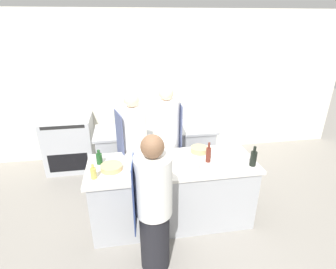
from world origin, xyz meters
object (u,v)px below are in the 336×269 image
at_px(bottle_sauce, 147,154).
at_px(oven_range, 70,143).
at_px(bowl_mixing_large, 112,167).
at_px(chef_at_stove, 166,143).
at_px(bowl_wooden_salad, 219,154).
at_px(bowl_ceramic_blue, 199,150).
at_px(bottle_cooking_oil, 93,173).
at_px(bottle_vinegar, 151,150).
at_px(bottle_water, 99,158).
at_px(bowl_prep_small, 190,164).
at_px(bottle_wine, 208,154).
at_px(chef_at_prep_near, 154,207).
at_px(bottle_olive_oil, 253,158).
at_px(chef_at_pass_far, 134,150).

bearing_deg(bottle_sauce, oven_range, 129.36).
bearing_deg(bowl_mixing_large, oven_range, 115.68).
xyz_separation_m(chef_at_stove, bowl_wooden_salad, (0.62, -0.60, 0.06)).
bearing_deg(bowl_ceramic_blue, oven_range, 143.93).
bearing_deg(bowl_mixing_large, bottle_cooking_oil, -140.75).
bearing_deg(bottle_vinegar, bottle_sauce, -128.50).
relative_size(oven_range, chef_at_stove, 0.56).
bearing_deg(bottle_vinegar, oven_range, 131.91).
bearing_deg(oven_range, bowl_ceramic_blue, -36.07).
xyz_separation_m(bottle_cooking_oil, bowl_ceramic_blue, (1.40, 0.44, -0.04)).
height_order(bottle_water, bowl_prep_small, bottle_water).
height_order(bottle_wine, bowl_wooden_salad, bottle_wine).
bearing_deg(bottle_vinegar, bowl_wooden_salad, -8.87).
relative_size(chef_at_prep_near, bowl_mixing_large, 6.09).
bearing_deg(bottle_water, bottle_cooking_oil, -96.85).
height_order(bottle_olive_oil, bottle_water, bottle_olive_oil).
height_order(bottle_cooking_oil, bowl_prep_small, bottle_cooking_oil).
xyz_separation_m(chef_at_stove, bottle_cooking_oil, (-1.00, -0.87, 0.10)).
distance_m(oven_range, bowl_mixing_large, 2.02).
xyz_separation_m(bottle_cooking_oil, bowl_wooden_salad, (1.62, 0.27, -0.05)).
height_order(chef_at_pass_far, bowl_wooden_salad, chef_at_pass_far).
bearing_deg(bowl_prep_small, bottle_water, 168.14).
xyz_separation_m(bottle_water, bowl_wooden_salad, (1.58, -0.07, -0.05)).
bearing_deg(bowl_prep_small, bowl_ceramic_blue, 56.99).
relative_size(chef_at_stove, bottle_water, 9.18).
bearing_deg(bottle_olive_oil, bottle_cooking_oil, 179.23).
xyz_separation_m(bottle_olive_oil, bottle_water, (-1.92, 0.37, -0.03)).
distance_m(chef_at_prep_near, bottle_wine, 1.07).
xyz_separation_m(bottle_olive_oil, bottle_cooking_oil, (-1.97, 0.03, -0.03)).
distance_m(bottle_water, bowl_prep_small, 1.16).
distance_m(chef_at_prep_near, bowl_mixing_large, 0.82).
bearing_deg(chef_at_prep_near, bottle_sauce, 4.49).
bearing_deg(chef_at_pass_far, chef_at_prep_near, 171.29).
bearing_deg(bowl_wooden_salad, bowl_ceramic_blue, 143.25).
height_order(oven_range, bottle_vinegar, bottle_vinegar).
xyz_separation_m(bottle_vinegar, bowl_ceramic_blue, (0.69, 0.03, -0.07)).
height_order(bowl_mixing_large, bowl_wooden_salad, bowl_mixing_large).
height_order(bottle_olive_oil, bottle_vinegar, bottle_olive_oil).
relative_size(bottle_sauce, bowl_wooden_salad, 0.90).
bearing_deg(bowl_mixing_large, bottle_olive_oil, -6.07).
distance_m(chef_at_stove, bottle_cooking_oil, 1.33).
bearing_deg(chef_at_pass_far, bottle_water, 115.37).
height_order(bottle_wine, bowl_prep_small, bottle_wine).
bearing_deg(bottle_water, bottle_olive_oil, -10.85).
distance_m(bottle_olive_oil, bowl_mixing_large, 1.78).
bearing_deg(chef_at_stove, bottle_sauce, -31.23).
height_order(chef_at_prep_near, chef_at_pass_far, chef_at_pass_far).
bearing_deg(bowl_prep_small, bowl_wooden_salad, 20.70).
xyz_separation_m(chef_at_pass_far, bowl_prep_small, (0.68, -0.63, 0.08)).
relative_size(chef_at_stove, bottle_sauce, 8.46).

